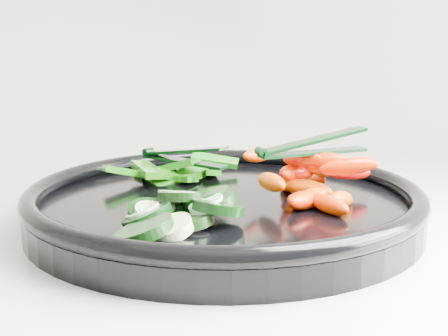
{
  "coord_description": "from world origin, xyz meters",
  "views": [
    {
      "loc": [
        0.15,
        1.08,
        1.11
      ],
      "look_at": [
        0.17,
        1.65,
        0.99
      ],
      "focal_mm": 50.0,
      "sensor_mm": 36.0,
      "label": 1
    }
  ],
  "objects": [
    {
      "name": "tong_carrot",
      "position": [
        0.25,
        1.65,
        1.0
      ],
      "size": [
        0.11,
        0.05,
        0.02
      ],
      "color": "black",
      "rests_on": "carrot_pile"
    },
    {
      "name": "carrot_pile",
      "position": [
        0.25,
        1.65,
        0.97
      ],
      "size": [
        0.13,
        0.15,
        0.05
      ],
      "color": "#EF5500",
      "rests_on": "veggie_tray"
    },
    {
      "name": "veggie_tray",
      "position": [
        0.17,
        1.65,
        0.95
      ],
      "size": [
        0.38,
        0.38,
        0.04
      ],
      "color": "black",
      "rests_on": "counter"
    },
    {
      "name": "tong_pepper",
      "position": [
        0.12,
        1.74,
        0.98
      ],
      "size": [
        0.1,
        0.08,
        0.02
      ],
      "color": "black",
      "rests_on": "pepper_pile"
    },
    {
      "name": "cucumber_pile",
      "position": [
        0.12,
        1.58,
        0.96
      ],
      "size": [
        0.12,
        0.14,
        0.04
      ],
      "color": "black",
      "rests_on": "veggie_tray"
    },
    {
      "name": "pepper_pile",
      "position": [
        0.11,
        1.73,
        0.96
      ],
      "size": [
        0.15,
        0.09,
        0.04
      ],
      "color": "#0F6E0A",
      "rests_on": "veggie_tray"
    }
  ]
}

